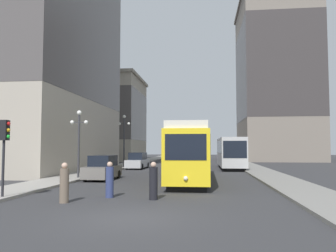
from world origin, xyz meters
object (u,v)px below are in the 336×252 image
object	(u,v)px
pedestrian_crossing_near	(110,181)
pedestrian_crossing_far	(64,184)
streetcar	(191,152)
parked_car_left_near	(103,168)
traffic_light_near_left	(4,138)
transit_bus	(230,151)
lamp_post_left_far	(124,133)
lamp_post_left_near	(79,133)
parked_car_left_mid	(138,161)
pedestrian_on_sidewalk	(153,182)

from	to	relation	value
pedestrian_crossing_near	pedestrian_crossing_far	distance (m)	2.32
streetcar	parked_car_left_near	world-z (taller)	streetcar
traffic_light_near_left	streetcar	bearing A→B (deg)	49.46
transit_bus	pedestrian_crossing_far	world-z (taller)	transit_bus
traffic_light_near_left	lamp_post_left_far	size ratio (longest dim) A/B	0.58
transit_bus	pedestrian_crossing_near	xyz separation A→B (m)	(-7.47, -23.28, -1.14)
lamp_post_left_near	lamp_post_left_far	size ratio (longest dim) A/B	0.83
transit_bus	pedestrian_crossing_far	distance (m)	26.61
pedestrian_crossing_far	lamp_post_left_far	distance (m)	25.30
pedestrian_crossing_near	lamp_post_left_near	bearing A→B (deg)	139.26
parked_car_left_near	parked_car_left_mid	size ratio (longest dim) A/B	0.87
streetcar	pedestrian_crossing_near	distance (m)	9.32
lamp_post_left_far	lamp_post_left_near	bearing A→B (deg)	-90.00
pedestrian_crossing_near	parked_car_left_near	bearing A→B (deg)	128.96
pedestrian_on_sidewalk	lamp_post_left_near	world-z (taller)	lamp_post_left_near
parked_car_left_near	pedestrian_on_sidewalk	size ratio (longest dim) A/B	2.45
traffic_light_near_left	lamp_post_left_near	world-z (taller)	lamp_post_left_near
streetcar	pedestrian_on_sidewalk	world-z (taller)	streetcar
pedestrian_crossing_near	traffic_light_near_left	world-z (taller)	traffic_light_near_left
parked_car_left_near	lamp_post_left_near	world-z (taller)	lamp_post_left_near
pedestrian_crossing_far	parked_car_left_mid	bearing A→B (deg)	123.36
parked_car_left_near	pedestrian_crossing_far	world-z (taller)	parked_car_left_near
parked_car_left_mid	pedestrian_on_sidewalk	size ratio (longest dim) A/B	2.82
transit_bus	lamp_post_left_far	size ratio (longest dim) A/B	1.87
parked_car_left_near	lamp_post_left_far	size ratio (longest dim) A/B	0.70
lamp_post_left_near	transit_bus	bearing A→B (deg)	49.55
pedestrian_on_sidewalk	lamp_post_left_far	bearing A→B (deg)	-78.20
parked_car_left_mid	lamp_post_left_far	bearing A→B (deg)	148.91
pedestrian_on_sidewalk	pedestrian_crossing_near	bearing A→B (deg)	-16.22
parked_car_left_mid	lamp_post_left_near	bearing A→B (deg)	-96.34
parked_car_left_near	streetcar	bearing A→B (deg)	-0.09
pedestrian_crossing_far	traffic_light_near_left	xyz separation A→B (m)	(-3.19, 0.51, 2.07)
parked_car_left_near	lamp_post_left_near	size ratio (longest dim) A/B	0.84
traffic_light_near_left	lamp_post_left_far	distance (m)	24.38
pedestrian_on_sidewalk	lamp_post_left_near	distance (m)	11.93
lamp_post_left_far	pedestrian_crossing_near	bearing A→B (deg)	-77.91
transit_bus	pedestrian_crossing_near	size ratio (longest dim) A/B	6.61
pedestrian_crossing_near	pedestrian_crossing_far	bearing A→B (deg)	-112.13
pedestrian_on_sidewalk	traffic_light_near_left	world-z (taller)	traffic_light_near_left
streetcar	traffic_light_near_left	size ratio (longest dim) A/B	3.81
transit_bus	parked_car_left_near	bearing A→B (deg)	-126.17
parked_car_left_mid	traffic_light_near_left	distance (m)	23.26
streetcar	pedestrian_crossing_near	bearing A→B (deg)	-112.86
parked_car_left_mid	lamp_post_left_far	world-z (taller)	lamp_post_left_far
pedestrian_crossing_far	traffic_light_near_left	distance (m)	3.83
transit_bus	pedestrian_on_sidewalk	xyz separation A→B (m)	(-5.25, -23.71, -1.13)
lamp_post_left_near	lamp_post_left_far	world-z (taller)	lamp_post_left_far
pedestrian_on_sidewalk	traffic_light_near_left	size ratio (longest dim) A/B	0.49
parked_car_left_near	pedestrian_crossing_near	distance (m)	9.23
parked_car_left_mid	pedestrian_crossing_near	distance (m)	22.10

